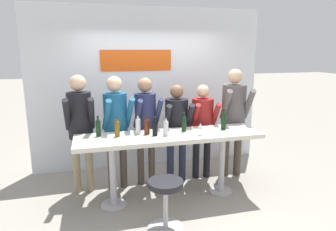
% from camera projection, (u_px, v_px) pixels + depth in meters
% --- Properties ---
extents(ground_plane, '(40.00, 40.00, 0.00)m').
position_uv_depth(ground_plane, '(170.00, 198.00, 4.43)').
color(ground_plane, gray).
extents(back_wall, '(4.22, 0.12, 2.89)m').
position_uv_depth(back_wall, '(149.00, 88.00, 5.49)').
color(back_wall, silver).
rests_on(back_wall, ground_plane).
extents(tasting_table, '(2.62, 0.66, 0.98)m').
position_uv_depth(tasting_table, '(170.00, 143.00, 4.24)').
color(tasting_table, silver).
rests_on(tasting_table, ground_plane).
extents(bar_stool, '(0.44, 0.44, 0.64)m').
position_uv_depth(bar_stool, '(166.00, 197.00, 3.58)').
color(bar_stool, '#B2B2B7').
rests_on(bar_stool, ground_plane).
extents(person_far_left, '(0.42, 0.55, 1.80)m').
position_uv_depth(person_far_left, '(80.00, 121.00, 4.41)').
color(person_far_left, gray).
rests_on(person_far_left, ground_plane).
extents(person_left, '(0.48, 0.60, 1.77)m').
position_uv_depth(person_left, '(116.00, 121.00, 4.52)').
color(person_left, '#473D33').
rests_on(person_left, ground_plane).
extents(person_center_left, '(0.43, 0.55, 1.73)m').
position_uv_depth(person_center_left, '(146.00, 119.00, 4.69)').
color(person_center_left, '#473D33').
rests_on(person_center_left, ground_plane).
extents(person_center, '(0.46, 0.55, 1.61)m').
position_uv_depth(person_center, '(177.00, 123.00, 4.79)').
color(person_center, '#23283D').
rests_on(person_center, ground_plane).
extents(person_center_right, '(0.44, 0.53, 1.59)m').
position_uv_depth(person_center_right, '(203.00, 122.00, 4.94)').
color(person_center_right, black).
rests_on(person_center_right, ground_plane).
extents(person_right, '(0.52, 0.63, 1.84)m').
position_uv_depth(person_right, '(234.00, 111.00, 5.00)').
color(person_right, '#473D33').
rests_on(person_right, ground_plane).
extents(wine_bottle_0, '(0.08, 0.08, 0.26)m').
position_uv_depth(wine_bottle_0, '(147.00, 126.00, 4.19)').
color(wine_bottle_0, '#4C1E0F').
rests_on(wine_bottle_0, tasting_table).
extents(wine_bottle_1, '(0.08, 0.08, 0.31)m').
position_uv_depth(wine_bottle_1, '(224.00, 120.00, 4.45)').
color(wine_bottle_1, black).
rests_on(wine_bottle_1, tasting_table).
extents(wine_bottle_2, '(0.07, 0.07, 0.27)m').
position_uv_depth(wine_bottle_2, '(117.00, 128.00, 4.08)').
color(wine_bottle_2, brown).
rests_on(wine_bottle_2, tasting_table).
extents(wine_bottle_3, '(0.07, 0.07, 0.29)m').
position_uv_depth(wine_bottle_3, '(98.00, 127.00, 4.09)').
color(wine_bottle_3, black).
rests_on(wine_bottle_3, tasting_table).
extents(wine_bottle_4, '(0.07, 0.07, 0.27)m').
position_uv_depth(wine_bottle_4, '(155.00, 127.00, 4.13)').
color(wine_bottle_4, black).
rests_on(wine_bottle_4, tasting_table).
extents(wine_bottle_5, '(0.07, 0.07, 0.28)m').
position_uv_depth(wine_bottle_5, '(184.00, 123.00, 4.35)').
color(wine_bottle_5, black).
rests_on(wine_bottle_5, tasting_table).
extents(wine_bottle_6, '(0.07, 0.07, 0.28)m').
position_uv_depth(wine_bottle_6, '(138.00, 125.00, 4.20)').
color(wine_bottle_6, '#B7BCC1').
rests_on(wine_bottle_6, tasting_table).
extents(wine_bottle_7, '(0.07, 0.07, 0.26)m').
position_uv_depth(wine_bottle_7, '(166.00, 127.00, 4.11)').
color(wine_bottle_7, '#B7BCC1').
rests_on(wine_bottle_7, tasting_table).
extents(wine_glass_0, '(0.07, 0.07, 0.18)m').
position_uv_depth(wine_glass_0, '(200.00, 127.00, 4.14)').
color(wine_glass_0, silver).
rests_on(wine_glass_0, tasting_table).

